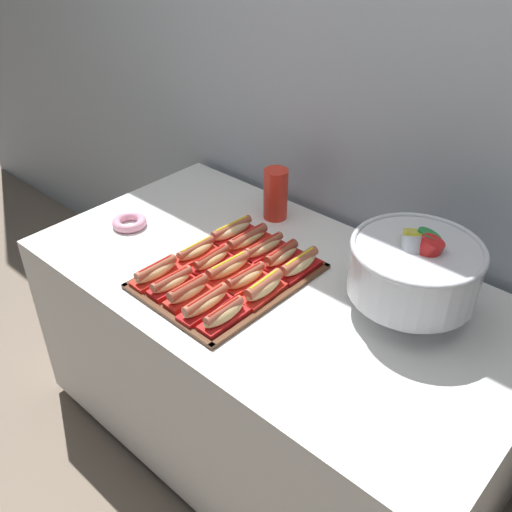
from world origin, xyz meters
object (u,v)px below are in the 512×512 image
hot_dog_1 (172,282)px  hot_dog_2 (188,292)px  hot_dog_6 (212,260)px  punch_bowl (415,268)px  hot_dog_9 (264,288)px  hot_dog_13 (281,256)px  cup_stack (276,194)px  hot_dog_4 (224,315)px  hot_dog_14 (299,265)px  hot_dog_3 (206,303)px  buffet_table (271,360)px  serving_tray (228,277)px  hot_dog_12 (264,248)px  hot_dog_11 (247,239)px  donut (129,222)px  hot_dog_5 (196,251)px  hot_dog_7 (228,269)px  hot_dog_10 (232,231)px  hot_dog_0 (156,272)px  hot_dog_8 (245,279)px

hot_dog_1 → hot_dog_2: (0.07, -0.00, 0.00)m
hot_dog_6 → punch_bowl: size_ratio=0.43×
hot_dog_9 → hot_dog_13: hot_dog_9 is taller
hot_dog_13 → cup_stack: cup_stack is taller
hot_dog_4 → punch_bowl: 0.54m
cup_stack → hot_dog_14: bearing=-37.7°
hot_dog_3 → hot_dog_2: bearing=179.1°
hot_dog_3 → hot_dog_13: 0.33m
buffet_table → hot_dog_1: hot_dog_1 is taller
hot_dog_14 → cup_stack: size_ratio=0.88×
hot_dog_1 → hot_dog_6: (0.00, 0.16, -0.00)m
serving_tray → hot_dog_2: size_ratio=3.46×
hot_dog_1 → hot_dog_12: size_ratio=0.89×
serving_tray → hot_dog_11: size_ratio=2.95×
hot_dog_2 → hot_dog_13: bearing=76.3°
donut → hot_dog_3: bearing=-15.2°
hot_dog_3 → hot_dog_5: (-0.22, 0.17, -0.00)m
hot_dog_1 → hot_dog_9: hot_dog_9 is taller
hot_dog_12 → serving_tray: bearing=-90.9°
hot_dog_7 → hot_dog_14: (0.15, 0.16, 0.00)m
hot_dog_10 → hot_dog_11: (0.07, -0.00, -0.00)m
buffet_table → serving_tray: 0.38m
hot_dog_3 → hot_dog_6: bearing=131.4°
hot_dog_0 → hot_dog_1: hot_dog_0 is taller
hot_dog_10 → punch_bowl: (0.65, 0.06, 0.12)m
hot_dog_4 → hot_dog_8: hot_dog_4 is taller
hot_dog_1 → hot_dog_4: hot_dog_4 is taller
hot_dog_14 → punch_bowl: size_ratio=0.46×
hot_dog_1 → cup_stack: cup_stack is taller
hot_dog_6 → hot_dog_8: bearing=-0.9°
serving_tray → hot_dog_11: (-0.07, 0.17, 0.03)m
cup_stack → hot_dog_4: bearing=-62.7°
hot_dog_1 → cup_stack: (-0.06, 0.55, 0.06)m
hot_dog_5 → hot_dog_9: size_ratio=0.95×
hot_dog_5 → hot_dog_6: (0.07, -0.00, 0.00)m
buffet_table → hot_dog_3: size_ratio=8.86×
hot_dog_7 → hot_dog_13: (0.08, 0.16, -0.00)m
hot_dog_7 → hot_dog_11: (-0.07, 0.17, -0.00)m
hot_dog_0 → hot_dog_2: 0.15m
hot_dog_8 → donut: size_ratio=1.28×
hot_dog_8 → hot_dog_6: bearing=179.1°
hot_dog_1 → hot_dog_9: 0.28m
hot_dog_6 → cup_stack: size_ratio=0.84×
hot_dog_10 → hot_dog_0: bearing=-90.9°
hot_dog_6 → cup_stack: cup_stack is taller
hot_dog_4 → donut: size_ratio=1.28×
serving_tray → hot_dog_4: 0.23m
hot_dog_2 → cup_stack: cup_stack is taller
hot_dog_12 → hot_dog_8: bearing=-66.4°
hot_dog_2 → cup_stack: (-0.14, 0.55, 0.06)m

